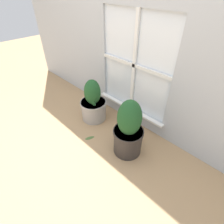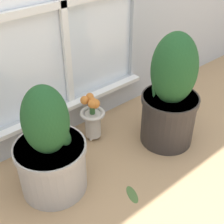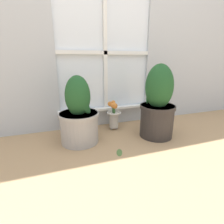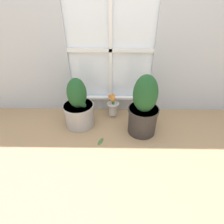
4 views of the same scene
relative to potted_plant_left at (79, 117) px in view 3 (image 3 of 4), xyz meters
The scene contains 5 objects.
ground_plane 0.48m from the potted_plant_left, 35.39° to the right, with size 10.00×10.00×0.00m, color tan.
potted_plant_left is the anchor object (origin of this frame).
potted_plant_right 0.69m from the potted_plant_left, ahead, with size 0.31×0.31×0.65m.
flower_vase 0.42m from the potted_plant_left, 25.47° to the left, with size 0.14×0.14×0.29m.
fallen_leaf 0.44m from the potted_plant_left, 48.72° to the right, with size 0.08×0.12×0.01m.
Camera 3 is at (-0.54, -1.14, 0.69)m, focal length 28.00 mm.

